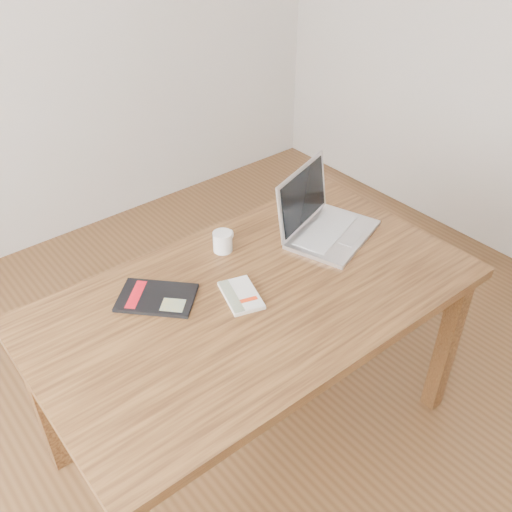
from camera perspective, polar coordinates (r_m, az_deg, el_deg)
room at (r=1.49m, az=-1.38°, el=10.32°), size 4.04×4.04×2.70m
desk at (r=2.01m, az=-0.02°, el=-5.67°), size 1.53×0.89×0.75m
white_guidebook at (r=1.93m, az=-1.51°, el=-3.95°), size 0.16×0.20×0.02m
black_guidebook at (r=1.95m, az=-9.90°, el=-4.13°), size 0.30×0.30×0.01m
laptop at (r=2.24m, az=6.63°, el=3.52°), size 0.43×0.39×0.25m
coffee_mug at (r=2.14m, az=-3.32°, el=1.52°), size 0.10×0.07×0.08m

